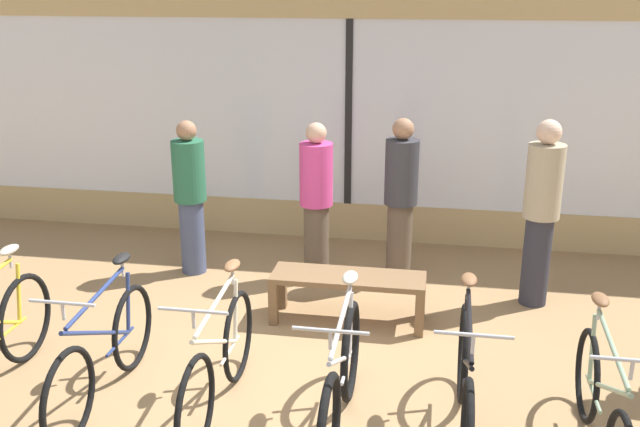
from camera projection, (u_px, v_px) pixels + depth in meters
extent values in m
plane|color=#99754C|center=(288.00, 387.00, 5.52)|extent=(24.00, 24.00, 0.00)
cube|color=tan|center=(347.00, 220.00, 8.66)|extent=(12.00, 0.08, 0.45)
cube|color=white|center=(349.00, 114.00, 8.26)|extent=(12.00, 0.04, 2.15)
cube|color=black|center=(348.00, 115.00, 8.23)|extent=(0.08, 0.02, 2.15)
torus|color=black|center=(25.00, 318.00, 5.85)|extent=(0.05, 0.74, 0.74)
cylinder|color=gold|center=(19.00, 293.00, 5.73)|extent=(0.03, 0.11, 0.49)
cylinder|color=gold|center=(9.00, 331.00, 5.63)|extent=(0.03, 0.46, 0.03)
cylinder|color=#B2B2B7|center=(11.00, 259.00, 5.60)|extent=(0.02, 0.02, 0.14)
ellipsoid|color=#B2A893|center=(9.00, 250.00, 5.57)|extent=(0.11, 0.22, 0.06)
torus|color=black|center=(133.00, 328.00, 5.73)|extent=(0.05, 0.69, 0.69)
torus|color=black|center=(69.00, 398.00, 4.77)|extent=(0.05, 0.69, 0.69)
cylinder|color=navy|center=(98.00, 333.00, 5.14)|extent=(0.03, 0.96, 0.51)
cylinder|color=navy|center=(128.00, 303.00, 5.62)|extent=(0.03, 0.11, 0.49)
cylinder|color=navy|center=(96.00, 296.00, 5.08)|extent=(0.03, 0.89, 0.10)
cylinder|color=navy|center=(120.00, 341.00, 5.51)|extent=(0.03, 0.46, 0.03)
cylinder|color=#B2B2B7|center=(122.00, 268.00, 5.48)|extent=(0.02, 0.02, 0.14)
ellipsoid|color=black|center=(122.00, 258.00, 5.46)|extent=(0.11, 0.22, 0.06)
cylinder|color=#B2B2B7|center=(63.00, 311.00, 4.63)|extent=(0.02, 0.02, 0.12)
cylinder|color=#ADADB2|center=(62.00, 303.00, 4.61)|extent=(0.46, 0.02, 0.02)
torus|color=black|center=(238.00, 336.00, 5.57)|extent=(0.04, 0.72, 0.72)
torus|color=black|center=(196.00, 408.00, 4.63)|extent=(0.04, 0.72, 0.72)
cylinder|color=beige|center=(216.00, 342.00, 4.99)|extent=(0.03, 0.93, 0.51)
cylinder|color=beige|center=(236.00, 311.00, 5.45)|extent=(0.03, 0.11, 0.49)
cylinder|color=beige|center=(215.00, 304.00, 4.93)|extent=(0.03, 0.86, 0.10)
cylinder|color=beige|center=(230.00, 350.00, 5.36)|extent=(0.03, 0.45, 0.03)
cylinder|color=#B2B2B7|center=(233.00, 275.00, 5.32)|extent=(0.02, 0.02, 0.14)
ellipsoid|color=brown|center=(232.00, 265.00, 5.29)|extent=(0.11, 0.22, 0.06)
cylinder|color=#B2B2B7|center=(193.00, 319.00, 4.50)|extent=(0.02, 0.02, 0.12)
cylinder|color=#ADADB2|center=(193.00, 311.00, 4.48)|extent=(0.46, 0.02, 0.02)
torus|color=black|center=(350.00, 351.00, 5.31)|extent=(0.06, 0.75, 0.75)
cylinder|color=#BCBCC1|center=(340.00, 360.00, 4.71)|extent=(0.03, 0.97, 0.51)
cylinder|color=#BCBCC1|center=(350.00, 325.00, 5.19)|extent=(0.03, 0.11, 0.49)
cylinder|color=#BCBCC1|center=(341.00, 320.00, 4.65)|extent=(0.03, 0.90, 0.10)
cylinder|color=#BCBCC1|center=(346.00, 367.00, 5.09)|extent=(0.03, 0.47, 0.03)
cylinder|color=#B2B2B7|center=(350.00, 288.00, 5.06)|extent=(0.02, 0.02, 0.14)
ellipsoid|color=#B2A893|center=(350.00, 277.00, 5.04)|extent=(0.11, 0.22, 0.06)
cylinder|color=#B2B2B7|center=(330.00, 340.00, 4.20)|extent=(0.02, 0.02, 0.12)
cylinder|color=#ADADB2|center=(330.00, 331.00, 4.19)|extent=(0.46, 0.02, 0.02)
torus|color=black|center=(463.00, 353.00, 5.29)|extent=(0.05, 0.74, 0.74)
cylinder|color=black|center=(467.00, 363.00, 4.68)|extent=(0.03, 0.99, 0.51)
cylinder|color=black|center=(465.00, 327.00, 5.17)|extent=(0.03, 0.11, 0.49)
cylinder|color=black|center=(470.00, 323.00, 4.62)|extent=(0.03, 0.92, 0.10)
cylinder|color=black|center=(464.00, 370.00, 5.06)|extent=(0.03, 0.48, 0.03)
cylinder|color=#B2B2B7|center=(468.00, 290.00, 5.04)|extent=(0.02, 0.02, 0.14)
ellipsoid|color=brown|center=(469.00, 279.00, 5.01)|extent=(0.11, 0.22, 0.06)
cylinder|color=#B2B2B7|center=(473.00, 344.00, 4.17)|extent=(0.02, 0.02, 0.12)
cylinder|color=#ADADB2|center=(474.00, 335.00, 4.15)|extent=(0.46, 0.02, 0.02)
torus|color=black|center=(587.00, 375.00, 5.06)|extent=(0.04, 0.67, 0.67)
cylinder|color=gray|center=(608.00, 388.00, 4.46)|extent=(0.03, 0.96, 0.51)
cylinder|color=gray|center=(592.00, 348.00, 4.94)|extent=(0.03, 0.11, 0.49)
cylinder|color=gray|center=(612.00, 347.00, 4.40)|extent=(0.03, 0.89, 0.10)
cylinder|color=gray|center=(593.00, 393.00, 4.84)|extent=(0.03, 0.46, 0.03)
cylinder|color=#B2B2B7|center=(599.00, 310.00, 4.81)|extent=(0.02, 0.02, 0.14)
ellipsoid|color=brown|center=(600.00, 299.00, 4.78)|extent=(0.11, 0.22, 0.06)
cylinder|color=#B2B2B7|center=(632.00, 370.00, 3.96)|extent=(0.02, 0.02, 0.12)
cylinder|color=#ADADB2|center=(633.00, 360.00, 3.94)|extent=(0.46, 0.02, 0.02)
cube|color=brown|center=(348.00, 278.00, 6.47)|extent=(1.40, 0.44, 0.05)
cube|color=brown|center=(273.00, 304.00, 6.48)|extent=(0.08, 0.08, 0.41)
cube|color=brown|center=(419.00, 315.00, 6.27)|extent=(0.08, 0.08, 0.41)
cube|color=brown|center=(282.00, 288.00, 6.82)|extent=(0.08, 0.08, 0.41)
cube|color=brown|center=(421.00, 298.00, 6.60)|extent=(0.08, 0.08, 0.41)
cylinder|color=#424C6B|center=(193.00, 236.00, 7.60)|extent=(0.36, 0.36, 0.81)
cylinder|color=#286647|center=(189.00, 171.00, 7.38)|extent=(0.47, 0.47, 0.64)
sphere|color=#9E7051|center=(186.00, 131.00, 7.24)|extent=(0.21, 0.21, 0.21)
cylinder|color=brown|center=(399.00, 242.00, 7.39)|extent=(0.36, 0.36, 0.84)
cylinder|color=#333338|center=(402.00, 172.00, 7.16)|extent=(0.47, 0.47, 0.66)
sphere|color=#9E7051|center=(403.00, 129.00, 7.02)|extent=(0.22, 0.22, 0.22)
cylinder|color=#2D2D38|center=(536.00, 261.00, 6.84)|extent=(0.36, 0.36, 0.88)
cylinder|color=tan|center=(544.00, 181.00, 6.59)|extent=(0.47, 0.47, 0.70)
sphere|color=beige|center=(549.00, 132.00, 6.44)|extent=(0.23, 0.23, 0.23)
cylinder|color=brown|center=(316.00, 242.00, 7.44)|extent=(0.36, 0.36, 0.81)
cylinder|color=#D13D84|center=(316.00, 174.00, 7.21)|extent=(0.47, 0.47, 0.64)
sphere|color=tan|center=(316.00, 133.00, 7.08)|extent=(0.21, 0.21, 0.21)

